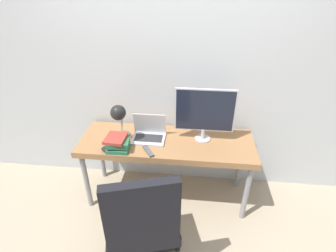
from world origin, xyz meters
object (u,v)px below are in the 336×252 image
desk_lamp (119,114)px  game_controller (109,149)px  book_stack (117,143)px  laptop (149,134)px  office_chair (142,219)px  monitor (205,112)px

desk_lamp → game_controller: size_ratio=2.69×
book_stack → game_controller: 0.09m
desk_lamp → game_controller: bearing=-118.0°
laptop → desk_lamp: (-0.25, -0.10, 0.25)m
office_chair → game_controller: office_chair is taller
monitor → game_controller: size_ratio=3.74×
office_chair → book_stack: 0.75m
monitor → game_controller: bearing=-161.4°
monitor → book_stack: bearing=-161.4°
laptop → office_chair: (0.08, -0.85, -0.19)m
office_chair → book_stack: bearing=117.9°
laptop → book_stack: size_ratio=1.41×
book_stack → game_controller: book_stack is taller
office_chair → book_stack: (-0.33, 0.63, 0.21)m
game_controller → monitor: bearing=18.6°
desk_lamp → office_chair: desk_lamp is taller
monitor → game_controller: 0.93m
monitor → laptop: bearing=-175.8°
monitor → office_chair: 1.08m
desk_lamp → book_stack: (-0.00, -0.12, -0.24)m
monitor → desk_lamp: size_ratio=1.39×
monitor → book_stack: size_ratio=2.46×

